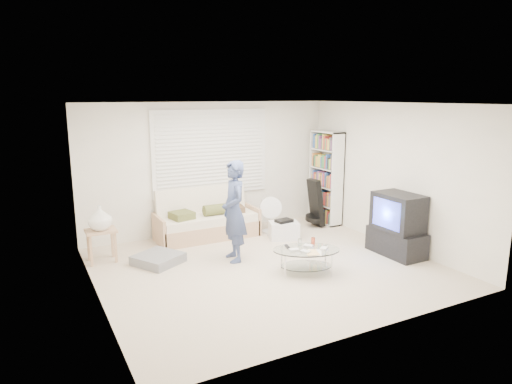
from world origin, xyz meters
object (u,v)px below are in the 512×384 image
futon_sofa (207,221)px  bookshelf (326,177)px  tv_unit (397,225)px  coffee_table (306,254)px

futon_sofa → bookshelf: (2.58, -0.18, 0.65)m
tv_unit → coffee_table: tv_unit is taller
coffee_table → tv_unit: bearing=-0.6°
futon_sofa → coffee_table: size_ratio=1.63×
bookshelf → tv_unit: bookshelf is taller
futon_sofa → coffee_table: 2.43m
futon_sofa → coffee_table: (0.67, -2.34, -0.00)m
bookshelf → tv_unit: bearing=-93.3°
futon_sofa → tv_unit: 3.41m
futon_sofa → bookshelf: 2.67m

